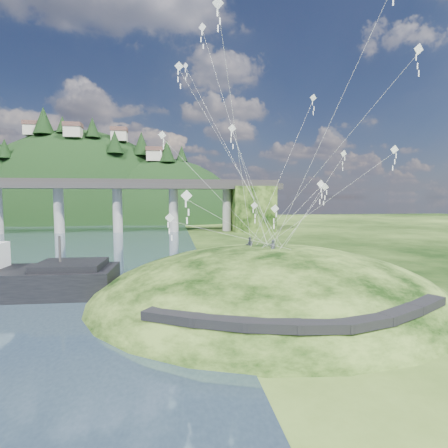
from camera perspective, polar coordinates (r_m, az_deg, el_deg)
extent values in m
plane|color=black|center=(32.37, -5.59, -13.36)|extent=(320.00, 320.00, 0.00)
ellipsoid|color=black|center=(35.99, 7.49, -14.04)|extent=(36.00, 32.00, 13.00)
cube|color=black|center=(24.10, -8.29, -14.61)|extent=(4.32, 3.62, 0.71)
cube|color=black|center=(22.73, -0.40, -15.59)|extent=(4.10, 2.97, 0.61)
cube|color=black|center=(22.42, 7.90, -15.94)|extent=(3.85, 2.37, 0.62)
cube|color=black|center=(23.03, 15.69, -15.62)|extent=(3.62, 1.83, 0.66)
cube|color=black|center=(24.52, 22.11, -14.51)|extent=(3.82, 2.27, 0.68)
cube|color=black|center=(26.83, 26.72, -12.80)|extent=(4.11, 2.97, 0.71)
cube|color=black|center=(29.76, 29.78, -11.18)|extent=(4.26, 3.43, 0.66)
cylinder|color=#989790|center=(105.36, -25.36, 2.14)|extent=(2.60, 2.60, 13.00)
cylinder|color=#989790|center=(101.96, -16.99, 2.31)|extent=(2.60, 2.60, 13.00)
cylinder|color=#989790|center=(100.85, -8.24, 2.44)|extent=(2.60, 2.60, 13.00)
cylinder|color=#989790|center=(102.12, 0.50, 2.51)|extent=(2.60, 2.60, 13.00)
cube|color=black|center=(103.56, 4.61, 2.52)|extent=(12.00, 11.00, 13.00)
ellipsoid|color=black|center=(162.23, -22.21, -1.55)|extent=(96.00, 68.00, 88.00)
ellipsoid|color=black|center=(150.16, -9.80, -3.27)|extent=(76.00, 56.00, 72.00)
cone|color=black|center=(150.18, -32.20, 10.41)|extent=(5.29, 5.29, 6.96)
cone|color=black|center=(156.04, -27.38, 14.76)|extent=(8.01, 8.01, 10.54)
cone|color=black|center=(153.23, -24.87, 14.53)|extent=(4.97, 4.97, 6.54)
cone|color=black|center=(148.38, -20.69, 14.53)|extent=(5.83, 5.83, 7.67)
cone|color=black|center=(140.99, -17.40, 12.65)|extent=(6.47, 6.47, 8.51)
cone|color=black|center=(146.82, -13.34, 12.65)|extent=(7.13, 7.13, 9.38)
cone|color=black|center=(140.99, -9.30, 11.67)|extent=(6.56, 6.56, 8.63)
cone|color=black|center=(146.58, -6.92, 11.34)|extent=(4.88, 4.88, 6.42)
cube|color=beige|center=(160.26, -28.72, 13.24)|extent=(6.00, 5.00, 4.00)
cube|color=brown|center=(160.72, -28.76, 14.19)|extent=(6.40, 5.40, 1.60)
cube|color=beige|center=(147.48, -23.41, 13.57)|extent=(6.00, 5.00, 4.00)
cube|color=brown|center=(147.95, -23.44, 14.60)|extent=(6.40, 5.40, 1.60)
cube|color=beige|center=(150.20, -16.73, 13.53)|extent=(6.00, 5.00, 4.00)
cube|color=brown|center=(150.66, -16.75, 14.54)|extent=(6.40, 5.40, 1.60)
cube|color=beige|center=(141.85, -11.30, 10.79)|extent=(6.00, 5.00, 4.00)
cube|color=brown|center=(142.18, -11.31, 11.87)|extent=(6.40, 5.40, 1.60)
cube|color=black|center=(38.63, -23.68, -6.13)|extent=(6.53, 5.52, 0.63)
cylinder|color=#2D2B2B|center=(38.75, -25.23, -4.11)|extent=(0.25, 0.25, 3.15)
cube|color=#3A2417|center=(39.21, -12.44, -9.52)|extent=(15.76, 4.15, 0.39)
cylinder|color=#3A2417|center=(40.98, -21.80, -9.53)|extent=(0.33, 0.33, 1.11)
cylinder|color=#3A2417|center=(40.00, -17.22, -9.75)|extent=(0.33, 0.33, 1.11)
cylinder|color=#3A2417|center=(39.27, -12.44, -9.91)|extent=(0.33, 0.33, 1.11)
cylinder|color=#3A2417|center=(38.83, -7.50, -10.01)|extent=(0.33, 0.33, 1.11)
cylinder|color=#3A2417|center=(38.66, -2.49, -10.04)|extent=(0.33, 0.33, 1.11)
imported|color=#292D37|center=(33.48, 7.96, -2.52)|extent=(0.67, 0.48, 1.73)
imported|color=#292D37|center=(36.23, 4.20, -2.13)|extent=(0.92, 0.77, 1.69)
cube|color=white|center=(30.44, 8.32, 2.50)|extent=(0.74, 0.25, 0.71)
cube|color=white|center=(30.46, 8.31, 1.53)|extent=(0.10, 0.04, 0.43)
cube|color=white|center=(30.49, 8.30, 0.55)|extent=(0.10, 0.04, 0.43)
cube|color=white|center=(30.53, 8.29, -0.42)|extent=(0.10, 0.04, 0.43)
cube|color=white|center=(36.80, 1.33, 15.36)|extent=(0.85, 0.27, 0.83)
cube|color=white|center=(36.69, 1.33, 14.44)|extent=(0.11, 0.05, 0.49)
cube|color=white|center=(36.59, 1.33, 13.52)|extent=(0.11, 0.05, 0.49)
cube|color=white|center=(36.50, 1.33, 12.59)|extent=(0.11, 0.05, 0.49)
cube|color=white|center=(38.32, 4.98, 3.02)|extent=(0.81, 0.26, 0.79)
cube|color=white|center=(38.34, 4.97, 2.16)|extent=(0.11, 0.05, 0.47)
cube|color=white|center=(38.36, 4.97, 1.31)|extent=(0.11, 0.05, 0.47)
cube|color=white|center=(38.40, 4.96, 0.46)|extent=(0.11, 0.05, 0.47)
cube|color=white|center=(29.70, -10.07, 14.12)|extent=(0.65, 0.24, 0.66)
cube|color=white|center=(29.62, -10.06, 13.22)|extent=(0.08, 0.06, 0.39)
cube|color=white|center=(29.55, -10.05, 12.31)|extent=(0.08, 0.06, 0.39)
cube|color=white|center=(29.49, -10.03, 11.40)|extent=(0.08, 0.06, 0.39)
cube|color=white|center=(31.96, 26.07, 10.87)|extent=(0.71, 0.20, 0.70)
cube|color=white|center=(31.91, 26.04, 9.98)|extent=(0.09, 0.03, 0.41)
cube|color=white|center=(31.86, 26.01, 9.09)|extent=(0.09, 0.03, 0.41)
cube|color=white|center=(31.82, 25.98, 8.19)|extent=(0.09, 0.03, 0.41)
cube|color=white|center=(34.36, 29.19, 23.65)|extent=(0.86, 0.22, 0.85)
cube|color=white|center=(34.16, 29.14, 22.69)|extent=(0.11, 0.05, 0.50)
cube|color=white|center=(33.97, 29.10, 21.71)|extent=(0.11, 0.05, 0.50)
cube|color=white|center=(33.79, 29.06, 20.73)|extent=(0.11, 0.05, 0.50)
cube|color=white|center=(45.25, 14.36, 19.34)|extent=(0.84, 0.29, 0.82)
cube|color=white|center=(45.10, 14.34, 18.60)|extent=(0.11, 0.07, 0.49)
cube|color=white|center=(44.95, 14.33, 17.86)|extent=(0.11, 0.07, 0.49)
cube|color=white|center=(44.82, 14.31, 17.12)|extent=(0.11, 0.07, 0.49)
cube|color=white|center=(29.33, -0.99, 32.38)|extent=(0.83, 0.32, 0.81)
cube|color=white|center=(29.05, -0.99, 31.34)|extent=(0.11, 0.03, 0.49)
cube|color=white|center=(28.79, -0.99, 30.28)|extent=(0.11, 0.03, 0.49)
cube|color=white|center=(28.53, -0.99, 29.20)|extent=(0.11, 0.03, 0.49)
cube|color=white|center=(38.10, 18.96, 10.82)|extent=(0.70, 0.24, 0.69)
cube|color=white|center=(38.05, 18.94, 10.07)|extent=(0.09, 0.06, 0.41)
cube|color=white|center=(38.00, 18.92, 9.32)|extent=(0.09, 0.06, 0.41)
cube|color=white|center=(37.96, 18.90, 8.56)|extent=(0.09, 0.06, 0.41)
cube|color=white|center=(35.55, -7.36, 24.19)|extent=(0.83, 0.28, 0.80)
cube|color=white|center=(35.36, -7.35, 23.30)|extent=(0.11, 0.05, 0.48)
cube|color=white|center=(35.17, -7.34, 22.40)|extent=(0.11, 0.05, 0.48)
cube|color=white|center=(34.99, -7.33, 21.49)|extent=(0.11, 0.05, 0.48)
cube|color=white|center=(34.51, 26.01, 29.65)|extent=(0.11, 0.05, 0.48)
cube|color=white|center=(34.88, 16.17, 5.82)|extent=(0.70, 0.26, 0.69)
cube|color=white|center=(34.87, 16.15, 4.99)|extent=(0.09, 0.02, 0.41)
cube|color=white|center=(34.87, 16.14, 4.15)|extent=(0.09, 0.02, 0.41)
cube|color=white|center=(34.87, 16.12, 3.32)|extent=(0.09, 0.02, 0.41)
cube|color=white|center=(29.20, -8.85, 1.01)|extent=(0.80, 0.27, 0.77)
cube|color=white|center=(29.24, -8.84, -0.09)|extent=(0.10, 0.04, 0.46)
cube|color=white|center=(29.29, -8.83, -1.19)|extent=(0.10, 0.04, 0.46)
cube|color=white|center=(29.35, -8.81, -2.28)|extent=(0.10, 0.04, 0.46)
cube|color=white|center=(37.09, -3.55, 29.40)|extent=(0.68, 0.45, 0.77)
cube|color=white|center=(36.87, -3.55, 28.63)|extent=(0.10, 0.06, 0.45)
cube|color=white|center=(36.64, -3.54, 27.85)|extent=(0.10, 0.06, 0.45)
cube|color=white|center=(36.43, -3.54, 27.06)|extent=(0.10, 0.06, 0.45)
cube|color=white|center=(26.22, -6.14, 4.62)|extent=(0.87, 0.20, 0.87)
cube|color=white|center=(26.23, -6.13, 3.27)|extent=(0.11, 0.06, 0.51)
cube|color=white|center=(26.25, -6.12, 1.91)|extent=(0.11, 0.06, 0.51)
cube|color=white|center=(26.28, -6.11, 0.56)|extent=(0.11, 0.06, 0.51)
cube|color=white|center=(35.27, 15.51, 6.31)|extent=(0.82, 0.18, 0.81)
cube|color=white|center=(35.26, 15.50, 5.38)|extent=(0.11, 0.04, 0.47)
cube|color=white|center=(35.25, 15.48, 4.44)|extent=(0.11, 0.04, 0.47)
cube|color=white|center=(35.25, 15.46, 3.51)|extent=(0.11, 0.04, 0.47)
cube|color=white|center=(44.57, -6.29, 24.29)|extent=(0.55, 0.48, 0.69)
cube|color=white|center=(44.41, -6.28, 23.69)|extent=(0.09, 0.06, 0.40)
cube|color=white|center=(44.25, -6.28, 23.09)|extent=(0.09, 0.06, 0.40)
cube|color=white|center=(44.09, -6.27, 22.49)|extent=(0.09, 0.06, 0.40)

